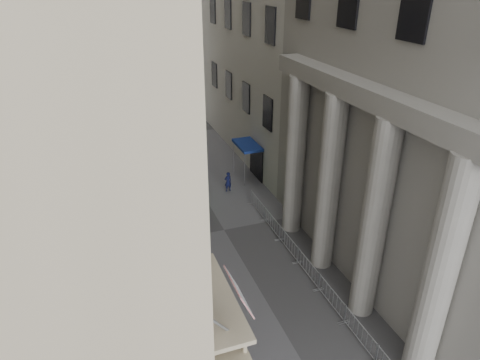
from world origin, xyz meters
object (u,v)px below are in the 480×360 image
object	(u,v)px
pedestrian_a	(228,182)
street_lamp	(142,131)
pedestrian_b	(193,160)
security_tent	(164,200)
info_kiosk	(173,196)

from	to	relation	value
pedestrian_a	street_lamp	bearing A→B (deg)	-24.88
pedestrian_a	pedestrian_b	xyz separation A→B (m)	(-1.54, 4.78, 0.08)
security_tent	pedestrian_a	bearing A→B (deg)	38.04
street_lamp	info_kiosk	bearing A→B (deg)	-72.12
info_kiosk	security_tent	bearing A→B (deg)	-110.93
info_kiosk	pedestrian_a	size ratio (longest dim) A/B	1.07
info_kiosk	pedestrian_a	bearing A→B (deg)	9.32
pedestrian_b	info_kiosk	bearing A→B (deg)	106.25
street_lamp	info_kiosk	xyz separation A→B (m)	(1.38, -2.83, -4.08)
security_tent	pedestrian_a	world-z (taller)	security_tent
security_tent	street_lamp	bearing A→B (deg)	92.55
info_kiosk	pedestrian_b	world-z (taller)	pedestrian_b
security_tent	pedestrian_b	xyz separation A→B (m)	(4.03, 9.14, -1.63)
street_lamp	pedestrian_b	bearing A→B (deg)	25.92
street_lamp	pedestrian_b	xyz separation A→B (m)	(4.31, 2.91, -4.07)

